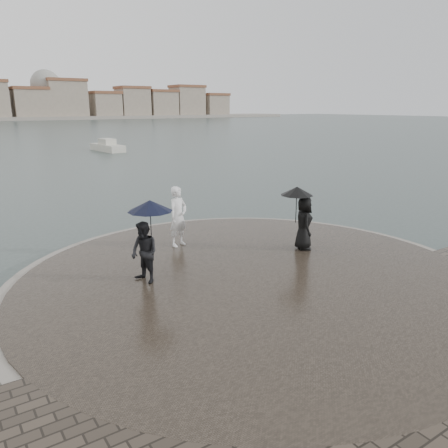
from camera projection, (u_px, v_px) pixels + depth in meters
ground at (358, 347)px, 8.62m from camera, size 400.00×400.00×0.00m
kerb_ring at (252, 282)px, 11.39m from camera, size 12.50×12.50×0.32m
quay_tip at (252, 282)px, 11.38m from camera, size 11.90×11.90×0.36m
statue at (178, 216)px, 13.54m from camera, size 0.79×0.65×1.88m
visitor_left at (146, 237)px, 10.69m from camera, size 1.19×1.11×2.04m
visitor_right at (302, 215)px, 13.16m from camera, size 1.16×1.06×1.95m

